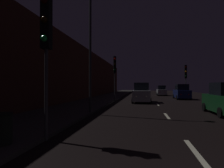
% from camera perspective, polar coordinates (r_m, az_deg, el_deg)
% --- Properties ---
extents(ground, '(26.30, 84.00, 0.02)m').
position_cam_1_polar(ground, '(27.21, 12.56, -4.44)').
color(ground, black).
extents(sidewalk_left, '(4.40, 84.00, 0.15)m').
position_cam_1_polar(sidewalk_left, '(27.72, -1.98, -4.21)').
color(sidewalk_left, '#33302D').
rests_on(sidewalk_left, ground).
extents(building_facade_left, '(0.80, 63.00, 7.08)m').
position_cam_1_polar(building_facade_left, '(25.01, -9.44, 3.33)').
color(building_facade_left, '#472319').
rests_on(building_facade_left, ground).
extents(lane_centerline, '(0.16, 15.36, 0.01)m').
position_cam_1_polar(lane_centerline, '(12.31, 16.40, -9.24)').
color(lane_centerline, beige).
rests_on(lane_centerline, ground).
extents(traffic_light_far_right, '(0.31, 0.46, 4.83)m').
position_cam_1_polar(traffic_light_far_right, '(28.75, 21.75, 2.81)').
color(traffic_light_far_right, '#38383A').
rests_on(traffic_light_far_right, ground).
extents(traffic_light_near_left, '(0.34, 0.47, 5.06)m').
position_cam_1_polar(traffic_light_near_left, '(6.97, -19.64, 14.51)').
color(traffic_light_near_left, '#38383A').
rests_on(traffic_light_near_left, ground).
extents(traffic_light_far_left, '(0.37, 0.48, 5.25)m').
position_cam_1_polar(traffic_light_far_left, '(21.34, 0.85, 4.79)').
color(traffic_light_far_left, '#38383A').
rests_on(traffic_light_far_left, ground).
extents(streetlamp_overhead, '(1.70, 0.44, 7.89)m').
position_cam_1_polar(streetlamp_overhead, '(12.46, -4.74, 14.77)').
color(streetlamp_overhead, '#2D2D30').
rests_on(streetlamp_overhead, ground).
extents(trash_bin_curbside, '(0.55, 0.55, 0.93)m').
position_cam_1_polar(trash_bin_curbside, '(6.48, -30.62, -11.72)').
color(trash_bin_curbside, black).
rests_on(trash_bin_curbside, sidewalk_left).
extents(car_approaching_headlights, '(2.02, 4.37, 2.20)m').
position_cam_1_polar(car_approaching_headlights, '(21.00, 9.06, -2.86)').
color(car_approaching_headlights, '#A5A8AD').
rests_on(car_approaching_headlights, ground).
extents(car_distant_taillights, '(1.73, 3.75, 1.89)m').
position_cam_1_polar(car_distant_taillights, '(36.01, 14.98, -2.07)').
color(car_distant_taillights, '#A5A8AD').
rests_on(car_distant_taillights, ground).
extents(car_parked_right_far, '(1.90, 4.12, 2.08)m').
position_cam_1_polar(car_parked_right_far, '(27.37, 20.67, -2.39)').
color(car_parked_right_far, '#141E51').
rests_on(car_parked_right_far, ground).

